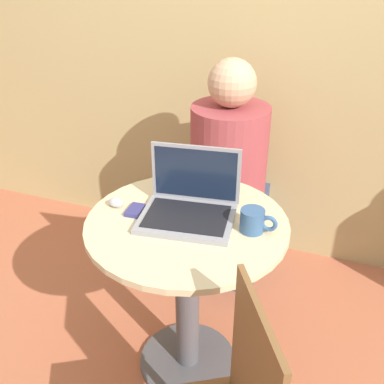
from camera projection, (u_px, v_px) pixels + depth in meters
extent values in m
plane|color=#B26042|center=(188.00, 361.00, 2.08)|extent=(12.00, 12.00, 0.00)
cube|color=tan|center=(259.00, 30.00, 2.31)|extent=(7.00, 0.05, 2.60)
cylinder|color=#4C4C51|center=(188.00, 359.00, 2.08)|extent=(0.44, 0.44, 0.02)
cylinder|color=#4C4C51|center=(187.00, 298.00, 1.89)|extent=(0.10, 0.10, 0.73)
cylinder|color=beige|center=(187.00, 224.00, 1.71)|extent=(0.78, 0.78, 0.02)
cube|color=gray|center=(188.00, 219.00, 1.69)|extent=(0.38, 0.31, 0.02)
cube|color=black|center=(188.00, 216.00, 1.69)|extent=(0.33, 0.25, 0.00)
cube|color=gray|center=(196.00, 173.00, 1.75)|extent=(0.35, 0.06, 0.23)
cube|color=#141E33|center=(195.00, 174.00, 1.74)|extent=(0.32, 0.05, 0.21)
cube|color=navy|center=(135.00, 210.00, 1.75)|extent=(0.06, 0.09, 0.02)
ellipsoid|color=#B2B2B7|center=(116.00, 203.00, 1.78)|extent=(0.06, 0.04, 0.04)
cylinder|color=#335684|center=(252.00, 220.00, 1.62)|extent=(0.09, 0.09, 0.09)
torus|color=#335684|center=(269.00, 224.00, 1.61)|extent=(0.06, 0.02, 0.06)
cube|color=brown|center=(254.00, 378.00, 1.21)|extent=(0.20, 0.33, 0.48)
cube|color=#3D4766|center=(230.00, 230.00, 2.63)|extent=(0.40, 0.56, 0.44)
cylinder|color=#993D42|center=(229.00, 161.00, 2.27)|extent=(0.39, 0.39, 0.57)
sphere|color=tan|center=(232.00, 83.00, 2.07)|extent=(0.23, 0.23, 0.23)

